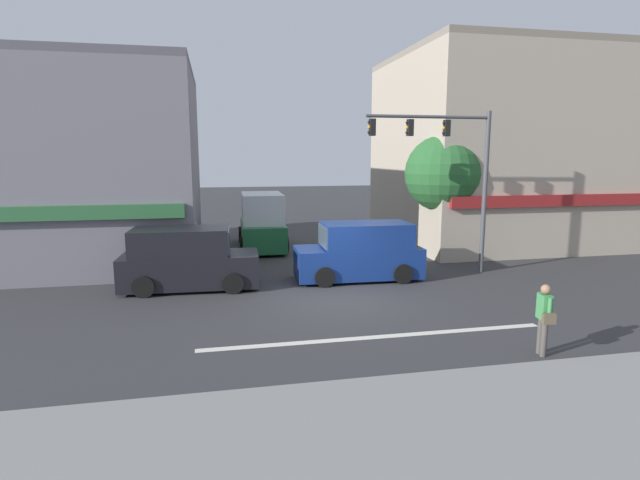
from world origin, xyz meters
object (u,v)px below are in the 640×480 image
van_crossing_center (361,253)px  box_truck_approaching_near (262,223)px  utility_pole_near_left (87,174)px  pedestrian_foreground_with_bag (544,315)px  street_tree (443,174)px  traffic_light_mast (455,162)px  van_parked_curbside (187,260)px  utility_pole_far_right (459,158)px

van_crossing_center → box_truck_approaching_near: bearing=112.9°
utility_pole_near_left → pedestrian_foreground_with_bag: bearing=-41.7°
street_tree → box_truck_approaching_near: 8.95m
street_tree → van_crossing_center: 6.24m
van_crossing_center → box_truck_approaching_near: (-2.99, 7.08, 0.25)m
traffic_light_mast → van_crossing_center: size_ratio=1.33×
van_parked_curbside → box_truck_approaching_near: bearing=65.8°
street_tree → van_parked_curbside: bearing=-163.5°
utility_pole_far_right → van_parked_curbside: (-12.36, -4.72, -3.45)m
street_tree → van_parked_curbside: 11.64m
utility_pole_far_right → van_parked_curbside: size_ratio=1.84×
utility_pole_near_left → van_parked_curbside: size_ratio=1.60×
street_tree → van_parked_curbside: (-10.85, -3.21, -2.75)m
van_crossing_center → van_parked_curbside: size_ratio=1.00×
utility_pole_far_right → van_parked_curbside: bearing=-159.1°
utility_pole_near_left → pedestrian_foreground_with_bag: utility_pole_near_left is taller
street_tree → pedestrian_foreground_with_bag: size_ratio=3.26×
street_tree → box_truck_approaching_near: bearing=152.6°
utility_pole_near_left → box_truck_approaching_near: 8.51m
van_crossing_center → van_parked_curbside: bearing=-179.3°
box_truck_approaching_near → van_parked_curbside: 7.85m
traffic_light_mast → box_truck_approaching_near: bearing=133.9°
utility_pole_near_left → traffic_light_mast: bearing=-11.0°
street_tree → traffic_light_mast: size_ratio=0.88×
van_parked_curbside → traffic_light_mast: bearing=1.3°
utility_pole_near_left → utility_pole_far_right: size_ratio=0.87×
street_tree → utility_pole_near_left: bearing=-178.7°
utility_pole_near_left → van_parked_curbside: (3.65, -2.87, -2.87)m
utility_pole_far_right → pedestrian_foreground_with_bag: size_ratio=5.15×
van_crossing_center → van_parked_curbside: same height
traffic_light_mast → pedestrian_foreground_with_bag: (-1.64, -7.94, -3.35)m
box_truck_approaching_near → pedestrian_foreground_with_bag: (5.03, -14.87, -0.30)m
street_tree → utility_pole_near_left: (-14.50, -0.34, 0.12)m
box_truck_approaching_near → van_parked_curbside: (-3.21, -7.16, -0.25)m
van_crossing_center → van_parked_curbside: 6.20m
utility_pole_far_right → van_crossing_center: 8.44m
box_truck_approaching_near → utility_pole_near_left: bearing=-148.0°
street_tree → utility_pole_far_right: bearing=45.0°
traffic_light_mast → utility_pole_far_right: bearing=61.1°
street_tree → van_crossing_center: bearing=-146.0°
street_tree → box_truck_approaching_near: street_tree is taller
utility_pole_far_right → box_truck_approaching_near: size_ratio=1.52×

